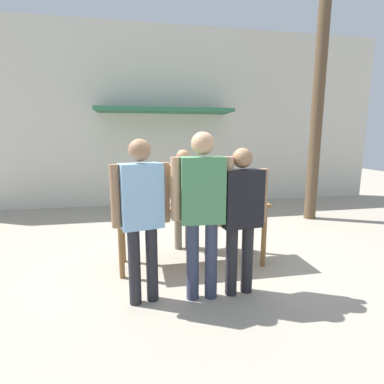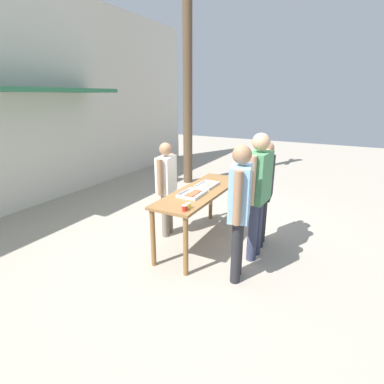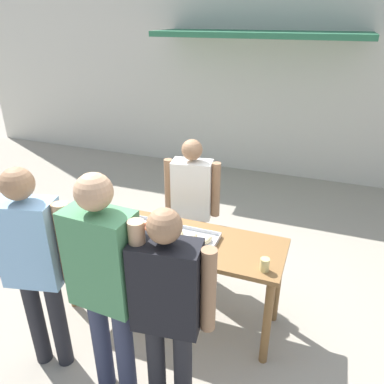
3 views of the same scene
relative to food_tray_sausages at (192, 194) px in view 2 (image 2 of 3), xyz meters
name	(u,v)px [view 2 (image 2 of 3)]	position (x,y,z in m)	size (l,w,h in m)	color
ground_plane	(200,241)	(0.29, 0.00, -0.90)	(24.00, 24.00, 0.00)	#A39989
building_facade_back	(25,98)	(0.29, 3.98, 1.35)	(12.00, 1.11, 4.50)	beige
serving_table	(201,198)	(0.29, 0.00, -0.14)	(2.05, 0.65, 0.89)	brown
food_tray_sausages	(192,194)	(0.00, 0.00, 0.00)	(0.42, 0.32, 0.04)	silver
food_tray_buns	(207,185)	(0.52, 0.00, 0.01)	(0.43, 0.27, 0.06)	silver
condiment_jar_mustard	(185,208)	(-0.60, -0.21, 0.02)	(0.07, 0.07, 0.08)	#B22319
condiment_jar_ketchup	(188,206)	(-0.50, -0.21, 0.02)	(0.07, 0.07, 0.08)	gold
beer_cup	(234,175)	(1.18, -0.21, 0.04)	(0.07, 0.07, 0.11)	#DBC67A
person_server_behind_table	(166,182)	(0.27, 0.62, 0.04)	(0.57, 0.28, 1.59)	#756B5B
person_customer_holding_hotdog	(240,203)	(-0.41, -0.88, 0.15)	(0.61, 0.33, 1.77)	#232328
person_customer_with_cup	(264,186)	(0.67, -0.89, 0.08)	(0.63, 0.30, 1.67)	#232328
person_customer_waiting_in_line	(258,187)	(0.22, -0.92, 0.19)	(0.66, 0.28, 1.84)	#333851
utility_pole	(187,49)	(3.32, 1.89, 2.47)	(1.10, 0.24, 6.61)	brown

